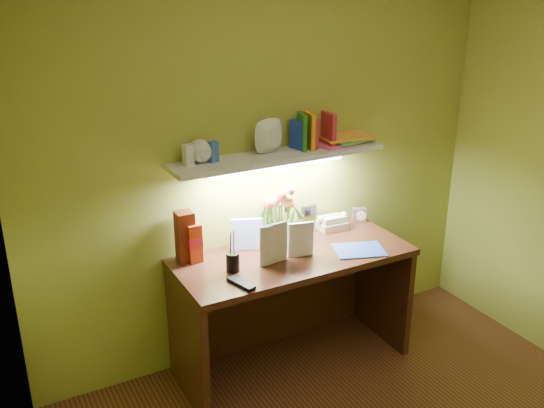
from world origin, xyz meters
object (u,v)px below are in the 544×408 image
at_px(desk, 293,310).
at_px(flower_bouquet, 281,216).
at_px(telephone, 332,221).
at_px(whisky_bottle, 194,238).
at_px(desk_clock, 359,215).

height_order(desk, flower_bouquet, flower_bouquet).
distance_m(telephone, whisky_bottle, 0.95).
relative_size(flower_bouquet, whisky_bottle, 1.18).
relative_size(desk, telephone, 7.93).
bearing_deg(desk_clock, desk, -136.18).
bearing_deg(whisky_bottle, desk_clock, 1.97).
distance_m(desk, flower_bouquet, 0.58).
distance_m(desk, telephone, 0.62).
bearing_deg(desk_clock, whisky_bottle, -154.09).
height_order(flower_bouquet, whisky_bottle, flower_bouquet).
relative_size(desk, desk_clock, 15.36).
bearing_deg(telephone, desk_clock, 10.56).
relative_size(flower_bouquet, desk_clock, 3.76).
distance_m(desk, whisky_bottle, 0.77).
height_order(desk, desk_clock, desk_clock).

